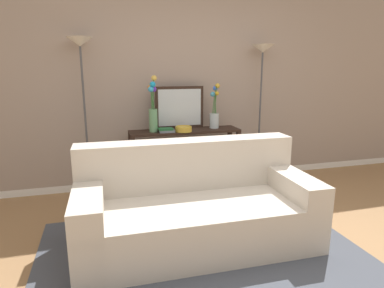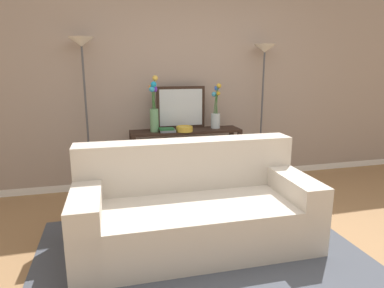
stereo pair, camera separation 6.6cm
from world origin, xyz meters
TOP-DOWN VIEW (x-y plane):
  - ground_plane at (0.00, 0.00)m, footprint 16.00×16.00m
  - back_wall at (0.00, 2.22)m, footprint 12.00×0.15m
  - area_rug at (-0.38, 0.41)m, footprint 2.70×1.72m
  - couch at (-0.38, 0.57)m, footprint 2.05×0.97m
  - console_table at (-0.14, 1.86)m, footprint 1.37×0.34m
  - floor_lamp_left at (-1.31, 1.95)m, footprint 0.28×0.28m
  - floor_lamp_right at (0.93, 1.95)m, footprint 0.28×0.28m
  - wall_mirror at (-0.17, 1.99)m, footprint 0.62×0.02m
  - vase_tall_flowers at (-0.53, 1.84)m, footprint 0.12×0.14m
  - vase_short_flowers at (0.26, 1.89)m, footprint 0.13×0.13m
  - fruit_bowl at (-0.18, 1.76)m, footprint 0.20×0.20m
  - book_stack at (-0.39, 1.78)m, footprint 0.20×0.16m
  - book_row_under_console at (-0.57, 1.86)m, footprint 0.27×0.18m

SIDE VIEW (x-z plane):
  - ground_plane at x=0.00m, z-range -0.02..0.00m
  - area_rug at x=-0.38m, z-range 0.00..0.01m
  - book_row_under_console at x=-0.57m, z-range -0.01..0.11m
  - couch at x=-0.38m, z-range -0.13..0.75m
  - console_table at x=-0.14m, z-range 0.15..0.93m
  - book_stack at x=-0.39m, z-range 0.78..0.83m
  - fruit_bowl at x=-0.18m, z-range 0.78..0.85m
  - vase_short_flowers at x=0.26m, z-range 0.69..1.25m
  - wall_mirror at x=-0.17m, z-range 0.78..1.31m
  - vase_tall_flowers at x=-0.53m, z-range 0.72..1.39m
  - back_wall at x=0.00m, z-range 0.00..2.82m
  - floor_lamp_right at x=0.93m, z-range 0.52..2.35m
  - floor_lamp_left at x=-1.31m, z-range 0.53..2.40m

